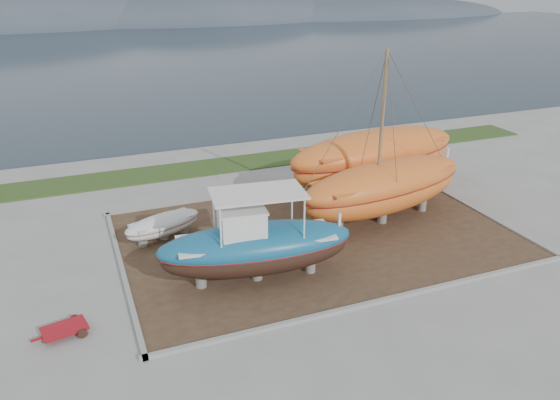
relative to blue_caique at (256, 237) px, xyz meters
name	(u,v)px	position (x,y,z in m)	size (l,w,h in m)	color
ground	(357,276)	(4.02, -1.23, -1.98)	(140.00, 140.00, 0.00)	gray
dirt_patch	(317,235)	(4.02, 2.77, -1.95)	(18.00, 12.00, 0.06)	#422D1E
curb_frame	(317,234)	(4.02, 2.77, -1.90)	(18.60, 12.60, 0.15)	gray
grass_strip	(242,163)	(4.02, 14.27, -1.94)	(44.00, 3.00, 0.08)	#284219
sea	(130,55)	(4.02, 68.77, -1.98)	(260.00, 100.00, 0.04)	#1A2835
mountain_ridge	(99,24)	(4.02, 123.77, -1.98)	(200.00, 36.00, 20.00)	#333D49
blue_caique	(256,237)	(0.00, 0.00, 0.00)	(7.96, 2.49, 3.83)	#155D86
white_dinghy	(163,227)	(-2.86, 5.10, -1.34)	(3.85, 1.44, 1.16)	white
orange_sailboat	(388,141)	(7.68, 2.81, 2.35)	(9.73, 2.87, 8.53)	orange
orange_bare_hull	(374,163)	(9.27, 6.42, -0.13)	(10.90, 3.27, 3.57)	orange
red_trailer	(65,331)	(-7.47, -0.96, -1.82)	(2.24, 1.12, 0.32)	#AC131D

